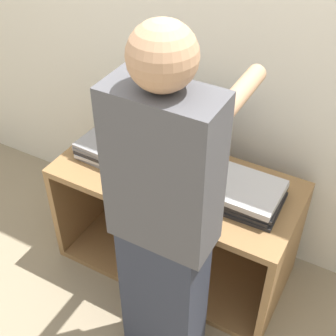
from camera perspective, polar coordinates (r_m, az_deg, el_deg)
The scene contains 7 objects.
ground_plane at distance 2.67m, azimuth -2.18°, elevation -15.44°, with size 12.00×12.00×0.00m, color gray.
wall_back at distance 2.36m, azimuth 5.85°, elevation 14.68°, with size 8.00×0.05×2.40m.
cart at distance 2.62m, azimuth 1.63°, elevation -5.70°, with size 1.25×0.58×0.65m.
laptop_open at distance 2.35m, azimuth 1.69°, elevation 0.78°, with size 0.33×0.35×0.29m.
laptop_stack_left at distance 2.48m, azimuth -6.51°, elevation 2.46°, with size 0.35×0.30×0.09m.
laptop_stack_right at distance 2.22m, azimuth 9.35°, elevation -3.09°, with size 0.35×0.30×0.09m.
person at distance 1.83m, azimuth -0.41°, elevation -7.24°, with size 0.40×0.53×1.68m.
Camera 1 is at (0.83, -1.30, 2.18)m, focal length 50.00 mm.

